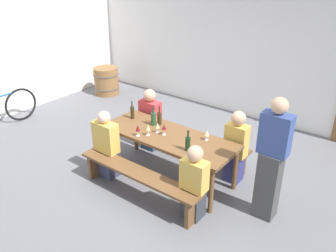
# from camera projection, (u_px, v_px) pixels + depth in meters

# --- Properties ---
(ground_plane) EXTENTS (24.00, 24.00, 0.00)m
(ground_plane) POSITION_uv_depth(u_px,v_px,m) (168.00, 176.00, 5.66)
(ground_plane) COLOR slate
(back_wall) EXTENTS (14.00, 0.20, 3.20)m
(back_wall) POSITION_uv_depth(u_px,v_px,m) (259.00, 43.00, 7.14)
(back_wall) COLOR white
(back_wall) RESTS_ON ground
(side_wall) EXTENTS (0.20, 6.51, 3.20)m
(side_wall) POSITION_uv_depth(u_px,v_px,m) (3.00, 41.00, 7.34)
(side_wall) COLOR white
(side_wall) RESTS_ON ground
(tasting_table) EXTENTS (2.15, 0.81, 0.75)m
(tasting_table) POSITION_uv_depth(u_px,v_px,m) (168.00, 139.00, 5.37)
(tasting_table) COLOR brown
(tasting_table) RESTS_ON ground
(bench_near) EXTENTS (2.05, 0.30, 0.45)m
(bench_near) POSITION_uv_depth(u_px,v_px,m) (138.00, 177.00, 5.00)
(bench_near) COLOR brown
(bench_near) RESTS_ON ground
(bench_far) EXTENTS (2.05, 0.30, 0.45)m
(bench_far) POSITION_uv_depth(u_px,v_px,m) (193.00, 140.00, 6.01)
(bench_far) COLOR brown
(bench_far) RESTS_ON ground
(wine_bottle_0) EXTENTS (0.06, 0.06, 0.31)m
(wine_bottle_0) POSITION_uv_depth(u_px,v_px,m) (132.00, 112.00, 5.82)
(wine_bottle_0) COLOR #332814
(wine_bottle_0) RESTS_ON tasting_table
(wine_bottle_1) EXTENTS (0.07, 0.07, 0.31)m
(wine_bottle_1) POSITION_uv_depth(u_px,v_px,m) (159.00, 118.00, 5.62)
(wine_bottle_1) COLOR #332814
(wine_bottle_1) RESTS_ON tasting_table
(wine_bottle_2) EXTENTS (0.07, 0.07, 0.31)m
(wine_bottle_2) POSITION_uv_depth(u_px,v_px,m) (188.00, 143.00, 4.86)
(wine_bottle_2) COLOR #143319
(wine_bottle_2) RESTS_ON tasting_table
(wine_bottle_3) EXTENTS (0.08, 0.08, 0.30)m
(wine_bottle_3) POSITION_uv_depth(u_px,v_px,m) (153.00, 118.00, 5.60)
(wine_bottle_3) COLOR #234C2D
(wine_bottle_3) RESTS_ON tasting_table
(wine_glass_0) EXTENTS (0.07, 0.07, 0.18)m
(wine_glass_0) POSITION_uv_depth(u_px,v_px,m) (138.00, 128.00, 5.25)
(wine_glass_0) COLOR silver
(wine_glass_0) RESTS_ON tasting_table
(wine_glass_1) EXTENTS (0.06, 0.06, 0.17)m
(wine_glass_1) POSITION_uv_depth(u_px,v_px,m) (158.00, 126.00, 5.35)
(wine_glass_1) COLOR silver
(wine_glass_1) RESTS_ON tasting_table
(wine_glass_2) EXTENTS (0.08, 0.08, 0.16)m
(wine_glass_2) POSITION_uv_depth(u_px,v_px,m) (207.00, 133.00, 5.14)
(wine_glass_2) COLOR silver
(wine_glass_2) RESTS_ON tasting_table
(wine_glass_3) EXTENTS (0.07, 0.07, 0.18)m
(wine_glass_3) POSITION_uv_depth(u_px,v_px,m) (148.00, 128.00, 5.26)
(wine_glass_3) COLOR silver
(wine_glass_3) RESTS_ON tasting_table
(wine_glass_4) EXTENTS (0.07, 0.07, 0.17)m
(wine_glass_4) POSITION_uv_depth(u_px,v_px,m) (164.00, 127.00, 5.28)
(wine_glass_4) COLOR silver
(wine_glass_4) RESTS_ON tasting_table
(seated_guest_near_0) EXTENTS (0.41, 0.24, 1.12)m
(seated_guest_near_0) POSITION_uv_depth(u_px,v_px,m) (107.00, 146.00, 5.46)
(seated_guest_near_0) COLOR #3B3C56
(seated_guest_near_0) RESTS_ON ground
(seated_guest_near_1) EXTENTS (0.35, 0.24, 1.09)m
(seated_guest_near_1) POSITION_uv_depth(u_px,v_px,m) (194.00, 184.00, 4.57)
(seated_guest_near_1) COLOR #33383E
(seated_guest_near_1) RESTS_ON ground
(seated_guest_far_0) EXTENTS (0.38, 0.24, 1.14)m
(seated_guest_far_0) POSITION_uv_depth(u_px,v_px,m) (150.00, 121.00, 6.27)
(seated_guest_far_0) COLOR navy
(seated_guest_far_0) RESTS_ON ground
(seated_guest_far_1) EXTENTS (0.33, 0.24, 1.18)m
(seated_guest_far_1) POSITION_uv_depth(u_px,v_px,m) (236.00, 148.00, 5.33)
(seated_guest_far_1) COLOR navy
(seated_guest_far_1) RESTS_ON ground
(standing_host) EXTENTS (0.38, 0.24, 1.72)m
(standing_host) POSITION_uv_depth(u_px,v_px,m) (271.00, 162.00, 4.46)
(standing_host) COLOR #444445
(standing_host) RESTS_ON ground
(wine_barrel) EXTENTS (0.64, 0.64, 0.68)m
(wine_barrel) POSITION_uv_depth(u_px,v_px,m) (106.00, 81.00, 8.90)
(wine_barrel) COLOR olive
(wine_barrel) RESTS_ON ground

